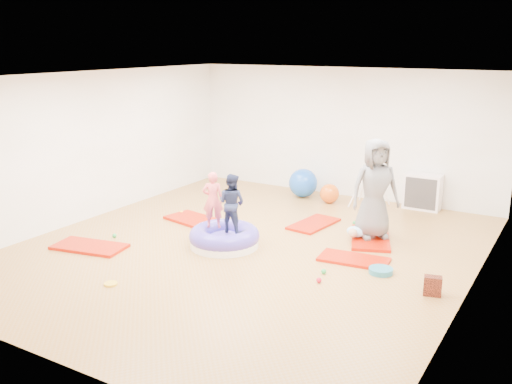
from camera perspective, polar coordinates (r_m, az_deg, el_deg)
The scene contains 19 objects.
room at distance 9.10m, azimuth -0.96°, elevation 2.63°, with size 7.01×8.01×2.81m.
gym_mat_front_left at distance 9.89m, azimuth -16.31°, elevation -5.27°, with size 1.20×0.60×0.05m, color #BC2501.
gym_mat_mid_left at distance 10.91m, azimuth -5.95°, elevation -2.85°, with size 1.26×0.63×0.05m, color #BC2501.
gym_mat_center_back at distance 10.72m, azimuth 5.79°, elevation -3.19°, with size 1.10×0.55×0.05m, color #BC2501.
gym_mat_right at distance 9.10m, azimuth 9.75°, elevation -6.66°, with size 1.07×0.53×0.04m, color #BC2501.
gym_mat_rear_right at distance 10.10m, azimuth 11.37°, elevation -4.54°, with size 1.27×0.64×0.05m, color #BC2501.
inflatable_cushion at distance 9.56m, azimuth -3.18°, elevation -4.61°, with size 1.18×1.18×0.37m.
child_pink at distance 9.50m, azimuth -4.34°, elevation -0.49°, with size 0.35×0.23×0.96m, color #F95D63.
child_navy at distance 9.25m, azimuth -2.45°, elevation -0.82°, with size 0.47×0.37×0.98m, color #20274B.
adult_caregiver at distance 9.86m, azimuth 11.81°, elevation 0.34°, with size 0.84×0.55×1.72m, color slate.
infant at distance 9.96m, azimuth 9.90°, elevation -3.97°, with size 0.33×0.34×0.20m.
ball_pit_balls at distance 9.73m, azimuth -0.75°, elevation -4.91°, with size 3.96×2.91×0.08m.
exercise_ball_blue at distance 12.56m, azimuth 4.73°, elevation 0.91°, with size 0.63×0.63×0.63m, color blue.
exercise_ball_orange at distance 12.17m, azimuth 7.36°, elevation -0.15°, with size 0.41×0.41×0.41m, color #DD5812.
infant_play_gym at distance 11.95m, azimuth 11.30°, elevation 0.15°, with size 0.70×0.66×0.53m.
cube_shelf at distance 12.07m, azimuth 16.32°, elevation 0.03°, with size 0.73×0.36×0.73m.
balance_disc at distance 8.70m, azimuth 12.37°, elevation -7.69°, with size 0.36×0.36×0.08m, color teal.
backpack at distance 8.13m, azimuth 17.24°, elevation -8.96°, with size 0.23×0.14×0.27m, color maroon.
yellow_toy at distance 8.39m, azimuth -14.32°, elevation -8.89°, with size 0.19×0.19×0.03m, color yellow.
Camera 1 is at (4.67, -7.57, 3.32)m, focal length 40.00 mm.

